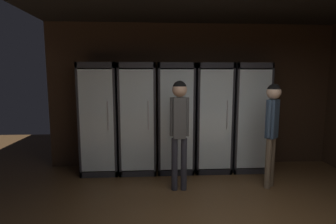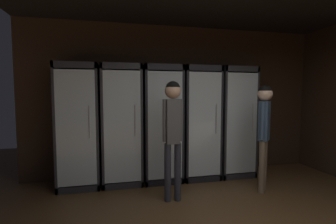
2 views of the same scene
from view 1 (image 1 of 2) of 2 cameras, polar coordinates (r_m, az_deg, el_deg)
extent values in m
cube|color=#382619|center=(5.18, 7.55, 3.61)|extent=(6.00, 0.06, 2.80)
cube|color=#2B2B30|center=(5.14, -14.25, -0.94)|extent=(0.66, 0.04, 2.02)
cube|color=#2B2B30|center=(4.93, -18.41, -1.47)|extent=(0.04, 0.63, 2.02)
cube|color=#2B2B30|center=(4.81, -11.29, -1.44)|extent=(0.04, 0.63, 2.02)
cube|color=#2B2B30|center=(4.81, -15.29, 9.93)|extent=(0.66, 0.63, 0.10)
cube|color=#2B2B30|center=(5.10, -14.51, -12.19)|extent=(0.66, 0.63, 0.10)
cube|color=white|center=(5.12, -14.31, -0.99)|extent=(0.58, 0.02, 1.78)
cube|color=silver|center=(4.57, -15.63, -2.05)|extent=(0.58, 0.02, 1.78)
cylinder|color=#B2B2B7|center=(4.49, -13.29, -0.83)|extent=(0.02, 0.02, 0.50)
cube|color=silver|center=(5.08, -14.54, -11.44)|extent=(0.56, 0.55, 0.02)
cylinder|color=#336B38|center=(5.09, -15.99, -10.15)|extent=(0.07, 0.07, 0.20)
cylinder|color=#336B38|center=(5.05, -16.05, -8.62)|extent=(0.02, 0.02, 0.08)
cylinder|color=#2D2D33|center=(5.10, -15.98, -10.37)|extent=(0.07, 0.07, 0.06)
cylinder|color=brown|center=(5.05, -13.00, -10.00)|extent=(0.07, 0.07, 0.23)
cylinder|color=brown|center=(5.01, -13.06, -8.34)|extent=(0.03, 0.03, 0.08)
cylinder|color=white|center=(5.05, -13.00, -10.00)|extent=(0.08, 0.08, 0.08)
cube|color=silver|center=(4.92, -14.77, -4.92)|extent=(0.56, 0.55, 0.02)
cylinder|color=brown|center=(4.96, -16.91, -3.41)|extent=(0.06, 0.06, 0.23)
cylinder|color=brown|center=(4.93, -16.98, -1.60)|extent=(0.02, 0.02, 0.08)
cylinder|color=beige|center=(4.96, -16.91, -3.38)|extent=(0.07, 0.07, 0.08)
cylinder|color=black|center=(4.85, -14.82, -3.56)|extent=(0.07, 0.07, 0.24)
cylinder|color=black|center=(4.82, -14.88, -1.76)|extent=(0.03, 0.03, 0.07)
cylinder|color=beige|center=(4.85, -14.82, -3.51)|extent=(0.07, 0.07, 0.09)
cylinder|color=#9EAD99|center=(4.85, -12.67, -3.50)|extent=(0.08, 0.08, 0.23)
cylinder|color=#9EAD99|center=(4.82, -12.72, -1.72)|extent=(0.03, 0.03, 0.07)
cylinder|color=#2D2D33|center=(4.85, -12.67, -3.58)|extent=(0.08, 0.08, 0.09)
cube|color=silver|center=(4.83, -15.01, 1.95)|extent=(0.56, 0.55, 0.02)
cylinder|color=brown|center=(4.86, -16.56, 3.23)|extent=(0.06, 0.06, 0.20)
cylinder|color=brown|center=(4.85, -16.63, 4.92)|extent=(0.02, 0.02, 0.09)
cylinder|color=tan|center=(4.86, -16.56, 3.01)|extent=(0.06, 0.06, 0.07)
cylinder|color=#194723|center=(4.76, -13.51, 3.14)|extent=(0.08, 0.08, 0.19)
cylinder|color=#194723|center=(4.75, -13.55, 4.63)|extent=(0.03, 0.03, 0.06)
cylinder|color=tan|center=(4.76, -13.50, 2.93)|extent=(0.08, 0.08, 0.06)
cube|color=#2B2B30|center=(5.06, -6.52, -0.90)|extent=(0.66, 0.04, 2.02)
cube|color=#2B2B30|center=(4.80, -10.38, -1.44)|extent=(0.04, 0.63, 2.02)
cube|color=#2B2B30|center=(4.76, -2.99, -1.39)|extent=(0.04, 0.63, 2.02)
cube|color=#2B2B30|center=(4.72, -6.88, 10.19)|extent=(0.66, 0.63, 0.10)
cube|color=#2B2B30|center=(5.01, -6.53, -12.33)|extent=(0.66, 0.63, 0.10)
cube|color=white|center=(5.03, -6.53, -0.95)|extent=(0.58, 0.02, 1.78)
cube|color=silver|center=(4.47, -6.92, -2.03)|extent=(0.58, 0.02, 1.78)
cylinder|color=#B2B2B7|center=(4.43, -4.41, -0.77)|extent=(0.02, 0.02, 0.50)
cube|color=silver|center=(4.99, -6.54, -11.58)|extent=(0.56, 0.55, 0.02)
cylinder|color=#9EAD99|center=(4.98, -8.20, -10.21)|extent=(0.08, 0.08, 0.22)
cylinder|color=#9EAD99|center=(4.93, -8.23, -8.46)|extent=(0.03, 0.03, 0.09)
cylinder|color=white|center=(4.98, -8.19, -10.43)|extent=(0.08, 0.08, 0.06)
cylinder|color=#194723|center=(4.92, -4.93, -10.60)|extent=(0.07, 0.07, 0.18)
cylinder|color=#194723|center=(4.88, -4.95, -9.06)|extent=(0.03, 0.03, 0.09)
cylinder|color=#B2332D|center=(4.92, -4.93, -10.69)|extent=(0.07, 0.07, 0.05)
cube|color=silver|center=(4.83, -6.64, -4.94)|extent=(0.56, 0.55, 0.02)
cylinder|color=#336B38|center=(4.80, -8.98, -3.54)|extent=(0.07, 0.07, 0.23)
cylinder|color=#336B38|center=(4.77, -9.01, -1.71)|extent=(0.03, 0.03, 0.08)
cylinder|color=beige|center=(4.80, -8.97, -3.86)|extent=(0.08, 0.08, 0.08)
cylinder|color=gray|center=(4.85, -6.58, -3.51)|extent=(0.06, 0.06, 0.21)
cylinder|color=gray|center=(4.82, -6.61, -1.75)|extent=(0.02, 0.02, 0.09)
cylinder|color=tan|center=(4.86, -6.58, -3.87)|extent=(0.07, 0.07, 0.08)
cylinder|color=#9EAD99|center=(4.84, -4.33, -3.68)|extent=(0.07, 0.07, 0.18)
cylinder|color=#9EAD99|center=(4.82, -4.34, -2.07)|extent=(0.02, 0.02, 0.10)
cylinder|color=white|center=(4.85, -4.32, -3.92)|extent=(0.07, 0.07, 0.05)
cube|color=silver|center=(4.74, -6.75, 2.05)|extent=(0.56, 0.55, 0.02)
cylinder|color=gray|center=(4.77, -9.37, 3.57)|extent=(0.06, 0.06, 0.24)
cylinder|color=gray|center=(4.76, -9.41, 5.51)|extent=(0.02, 0.02, 0.09)
cylinder|color=beige|center=(4.77, -9.37, 3.48)|extent=(0.07, 0.07, 0.07)
cylinder|color=brown|center=(4.68, -7.75, 3.28)|extent=(0.07, 0.07, 0.20)
cylinder|color=brown|center=(4.67, -7.78, 5.00)|extent=(0.03, 0.03, 0.09)
cylinder|color=beige|center=(4.68, -7.75, 3.37)|extent=(0.07, 0.07, 0.06)
cylinder|color=gray|center=(4.70, -6.00, 3.54)|extent=(0.06, 0.06, 0.23)
cylinder|color=gray|center=(4.69, -6.03, 5.50)|extent=(0.02, 0.02, 0.09)
cylinder|color=tan|center=(4.70, -6.00, 3.34)|extent=(0.07, 0.07, 0.06)
cylinder|color=#194723|center=(4.73, -4.30, 3.59)|extent=(0.07, 0.07, 0.23)
cylinder|color=#194723|center=(4.72, -4.31, 5.46)|extent=(0.03, 0.03, 0.08)
cylinder|color=white|center=(4.73, -4.30, 3.60)|extent=(0.08, 0.08, 0.07)
cube|color=black|center=(5.07, 1.33, -0.83)|extent=(0.66, 0.04, 2.02)
cube|color=black|center=(4.77, -2.07, -1.38)|extent=(0.04, 0.63, 2.02)
cube|color=black|center=(4.82, 5.28, -1.31)|extent=(0.04, 0.63, 2.02)
cube|color=black|center=(4.73, 1.67, 10.23)|extent=(0.66, 0.63, 0.10)
cube|color=black|center=(5.02, 1.58, -12.24)|extent=(0.66, 0.63, 0.10)
cube|color=white|center=(5.04, 1.36, -0.88)|extent=(0.58, 0.02, 1.78)
cube|color=silver|center=(4.49, 1.97, -1.95)|extent=(0.58, 0.02, 1.78)
cylinder|color=#B2B2B7|center=(4.47, 4.52, -0.70)|extent=(0.02, 0.02, 0.50)
cube|color=silver|center=(5.00, 1.59, -11.49)|extent=(0.56, 0.55, 0.02)
cylinder|color=brown|center=(4.96, -0.61, -10.09)|extent=(0.08, 0.08, 0.24)
cylinder|color=brown|center=(4.91, -0.61, -8.21)|extent=(0.03, 0.03, 0.10)
cylinder|color=#B2332D|center=(4.96, -0.61, -10.04)|extent=(0.08, 0.08, 0.08)
cylinder|color=brown|center=(4.93, 1.73, -10.41)|extent=(0.08, 0.08, 0.21)
cylinder|color=brown|center=(4.89, 1.73, -8.90)|extent=(0.03, 0.03, 0.07)
cylinder|color=#2D2D33|center=(4.93, 1.73, -10.59)|extent=(0.08, 0.08, 0.05)
cylinder|color=gray|center=(4.98, 3.69, -10.26)|extent=(0.07, 0.07, 0.20)
cylinder|color=gray|center=(4.95, 3.70, -8.82)|extent=(0.02, 0.02, 0.06)
cylinder|color=tan|center=(4.99, 3.69, -10.30)|extent=(0.07, 0.07, 0.07)
cube|color=silver|center=(4.84, 1.61, -4.86)|extent=(0.56, 0.55, 0.02)
cylinder|color=#336B38|center=(4.76, -0.90, -3.66)|extent=(0.07, 0.07, 0.21)
cylinder|color=#336B38|center=(4.74, -0.90, -1.87)|extent=(0.02, 0.02, 0.09)
cylinder|color=tan|center=(4.76, -0.90, -3.56)|extent=(0.07, 0.07, 0.06)
cylinder|color=brown|center=(4.83, 0.79, -3.46)|extent=(0.08, 0.08, 0.22)
cylinder|color=brown|center=(4.80, 0.79, -1.74)|extent=(0.03, 0.03, 0.07)
cylinder|color=#2D2D33|center=(4.84, 0.79, -3.75)|extent=(0.08, 0.08, 0.06)
cylinder|color=#336B38|center=(4.81, 2.51, -3.68)|extent=(0.08, 0.08, 0.19)
cylinder|color=#336B38|center=(4.79, 2.52, -2.21)|extent=(0.03, 0.03, 0.06)
cylinder|color=beige|center=(4.82, 2.51, -4.01)|extent=(0.08, 0.08, 0.07)
cylinder|color=#9EAD99|center=(4.80, 4.12, -3.72)|extent=(0.06, 0.06, 0.19)
cylinder|color=#9EAD99|center=(4.78, 4.13, -2.11)|extent=(0.02, 0.02, 0.08)
cylinder|color=#2D2D33|center=(4.81, 4.12, -3.84)|extent=(0.06, 0.06, 0.06)
cube|color=silver|center=(4.75, 1.64, 2.12)|extent=(0.56, 0.55, 0.02)
cylinder|color=black|center=(4.77, -0.02, 3.50)|extent=(0.07, 0.07, 0.21)
cylinder|color=black|center=(4.76, -0.02, 5.34)|extent=(0.02, 0.02, 0.10)
cylinder|color=white|center=(4.77, -0.02, 3.33)|extent=(0.07, 0.07, 0.06)
cylinder|color=black|center=(4.77, 3.20, 3.67)|extent=(0.07, 0.07, 0.24)
cylinder|color=black|center=(4.76, 3.21, 5.63)|extent=(0.03, 0.03, 0.09)
cylinder|color=beige|center=(4.77, 3.20, 3.73)|extent=(0.08, 0.08, 0.06)
cube|color=black|center=(5.17, 9.01, -0.75)|extent=(0.66, 0.04, 2.02)
cube|color=black|center=(4.83, 6.18, -1.30)|extent=(0.04, 0.63, 2.02)
cube|color=black|center=(4.97, 13.21, -1.20)|extent=(0.04, 0.63, 2.02)
cube|color=black|center=(4.84, 10.00, 10.06)|extent=(0.66, 0.63, 0.10)
cube|color=black|center=(5.13, 9.50, -11.92)|extent=(0.66, 0.63, 0.10)
cube|color=white|center=(5.15, 9.08, -0.80)|extent=(0.58, 0.02, 1.78)
cube|color=silver|center=(4.60, 10.60, -1.83)|extent=(0.58, 0.02, 1.78)
cylinder|color=#B2B2B7|center=(4.61, 13.08, -0.60)|extent=(0.02, 0.02, 0.50)
cube|color=silver|center=(5.10, 9.51, -11.18)|extent=(0.56, 0.55, 0.02)
cylinder|color=gray|center=(5.07, 8.03, -10.00)|extent=(0.07, 0.07, 0.20)
cylinder|color=gray|center=(5.03, 8.06, -8.52)|extent=(0.03, 0.03, 0.07)
cylinder|color=white|center=(5.07, 8.03, -10.11)|extent=(0.08, 0.08, 0.05)
cylinder|color=brown|center=(5.08, 11.09, -9.95)|extent=(0.07, 0.07, 0.22)
cylinder|color=brown|center=(5.03, 11.13, -8.27)|extent=(0.03, 0.03, 0.09)
cylinder|color=#B2332D|center=(5.08, 11.09, -9.90)|extent=(0.07, 0.07, 0.08)
cube|color=silver|center=(4.98, 9.63, -6.35)|extent=(0.56, 0.55, 0.02)
cylinder|color=brown|center=(4.96, 8.10, -5.09)|extent=(0.08, 0.08, 0.20)
cylinder|color=brown|center=(4.93, 8.13, -3.52)|extent=(0.03, 0.03, 0.08)
cylinder|color=#B2332D|center=(4.96, 8.10, -5.18)|extent=(0.08, 0.08, 0.06)
cylinder|color=gray|center=(4.95, 11.28, -5.09)|extent=(0.07, 0.07, 0.22)
cylinder|color=gray|center=(4.92, 11.32, -3.42)|extent=(0.03, 0.03, 0.08)
cylinder|color=tan|center=(4.95, 11.28, -4.98)|extent=(0.07, 0.07, 0.07)
cube|color=silver|center=(4.89, 9.74, -1.31)|extent=(0.56, 0.55, 0.02)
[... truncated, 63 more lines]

